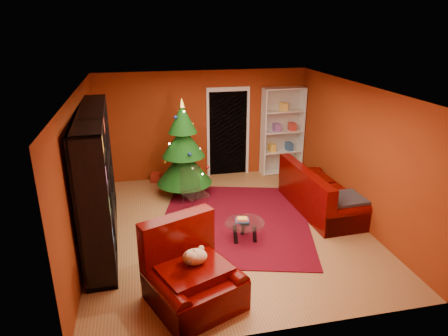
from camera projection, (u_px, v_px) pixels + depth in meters
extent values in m
cube|color=#8F5F36|center=(228.00, 228.00, 7.57)|extent=(5.00, 5.50, 0.05)
cube|color=silver|center=(229.00, 88.00, 6.65)|extent=(5.00, 5.50, 0.05)
cube|color=maroon|center=(204.00, 125.00, 9.65)|extent=(5.00, 0.05, 2.60)
cube|color=maroon|center=(80.00, 173.00, 6.62)|extent=(0.05, 5.50, 2.60)
cube|color=maroon|center=(358.00, 153.00, 7.60)|extent=(0.05, 5.50, 2.60)
cube|color=#560614|center=(235.00, 221.00, 7.79)|extent=(3.59, 3.92, 0.02)
cube|color=#306E35|center=(194.00, 184.00, 9.22)|extent=(0.27, 0.27, 0.26)
cube|color=maroon|center=(156.00, 177.00, 9.66)|extent=(0.27, 0.27, 0.22)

